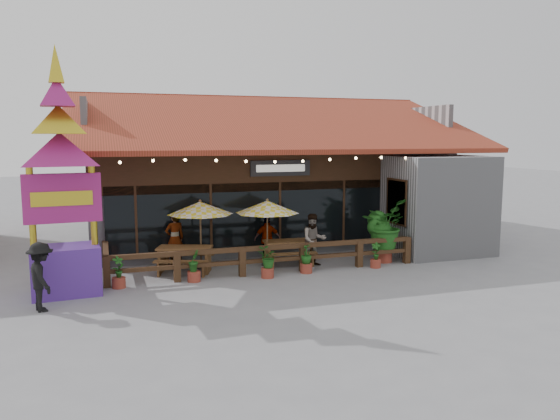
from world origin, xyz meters
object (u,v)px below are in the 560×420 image
object	(u,v)px
thai_sign_tower	(60,155)
tropical_plant	(384,226)
umbrella_left	(200,208)
umbrella_right	(267,207)
picnic_table_left	(185,255)
pedestrian	(41,277)
picnic_table_right	(288,248)

from	to	relation	value
thai_sign_tower	tropical_plant	bearing A→B (deg)	4.22
umbrella_left	umbrella_right	distance (m)	2.21
picnic_table_left	thai_sign_tower	world-z (taller)	thai_sign_tower
umbrella_right	thai_sign_tower	bearing A→B (deg)	-166.30
picnic_table_left	pedestrian	xyz separation A→B (m)	(-3.95, -2.85, 0.31)
picnic_table_left	picnic_table_right	distance (m)	3.53
thai_sign_tower	pedestrian	world-z (taller)	thai_sign_tower
umbrella_left	tropical_plant	size ratio (longest dim) A/B	1.09
picnic_table_left	picnic_table_right	size ratio (longest dim) A/B	1.17
pedestrian	thai_sign_tower	bearing A→B (deg)	-38.40
umbrella_left	picnic_table_right	world-z (taller)	umbrella_left
pedestrian	umbrella_left	bearing A→B (deg)	-73.36
picnic_table_left	umbrella_right	bearing A→B (deg)	1.34
umbrella_right	picnic_table_right	size ratio (longest dim) A/B	1.55
picnic_table_left	tropical_plant	distance (m)	6.81
umbrella_left	pedestrian	size ratio (longest dim) A/B	1.38
umbrella_left	tropical_plant	xyz separation A→B (m)	(6.16, -1.07, -0.73)
umbrella_left	pedestrian	bearing A→B (deg)	-144.58
umbrella_right	picnic_table_right	xyz separation A→B (m)	(0.76, 0.02, -1.43)
picnic_table_right	thai_sign_tower	bearing A→B (deg)	-167.57
picnic_table_left	thai_sign_tower	xyz separation A→B (m)	(-3.45, -1.45, 3.24)
umbrella_left	thai_sign_tower	xyz separation A→B (m)	(-4.04, -1.83, 1.81)
picnic_table_right	pedestrian	size ratio (longest dim) A/B	1.04
picnic_table_left	tropical_plant	world-z (taller)	tropical_plant
umbrella_right	pedestrian	bearing A→B (deg)	-156.54
picnic_table_left	tropical_plant	bearing A→B (deg)	-5.92
thai_sign_tower	tropical_plant	xyz separation A→B (m)	(10.19, 0.75, -2.54)
umbrella_left	picnic_table_left	xyz separation A→B (m)	(-0.59, -0.37, -1.43)
picnic_table_right	thai_sign_tower	size ratio (longest dim) A/B	0.25
umbrella_left	thai_sign_tower	world-z (taller)	thai_sign_tower
umbrella_right	tropical_plant	size ratio (longest dim) A/B	1.27
tropical_plant	pedestrian	distance (m)	10.91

